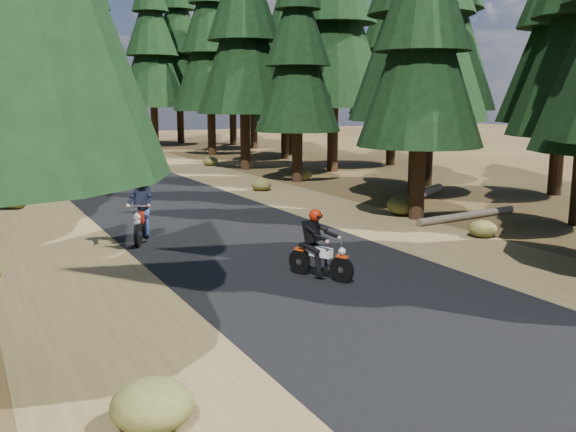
# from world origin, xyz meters

# --- Properties ---
(ground) EXTENTS (120.00, 120.00, 0.00)m
(ground) POSITION_xyz_m (0.00, 0.00, 0.00)
(ground) COLOR #402B17
(ground) RESTS_ON ground
(road) EXTENTS (6.00, 100.00, 0.01)m
(road) POSITION_xyz_m (0.00, 5.00, 0.01)
(road) COLOR black
(road) RESTS_ON ground
(shoulder_l) EXTENTS (3.20, 100.00, 0.01)m
(shoulder_l) POSITION_xyz_m (-4.60, 5.00, 0.00)
(shoulder_l) COLOR brown
(shoulder_l) RESTS_ON ground
(shoulder_r) EXTENTS (3.20, 100.00, 0.01)m
(shoulder_r) POSITION_xyz_m (4.60, 5.00, 0.00)
(shoulder_r) COLOR brown
(shoulder_r) RESTS_ON ground
(pine_forest) EXTENTS (34.59, 55.08, 16.32)m
(pine_forest) POSITION_xyz_m (-0.02, 21.05, 7.89)
(pine_forest) COLOR black
(pine_forest) RESTS_ON ground
(log_near) EXTENTS (4.29, 2.96, 0.32)m
(log_near) POSITION_xyz_m (8.62, 7.48, 0.16)
(log_near) COLOR #4C4233
(log_near) RESTS_ON ground
(log_far) EXTENTS (4.17, 0.68, 0.24)m
(log_far) POSITION_xyz_m (7.39, 3.66, 0.12)
(log_far) COLOR #4C4233
(log_far) RESTS_ON ground
(understory_shrubs) EXTENTS (15.13, 32.48, 0.65)m
(understory_shrubs) POSITION_xyz_m (0.27, 7.49, 0.28)
(understory_shrubs) COLOR #474C1E
(understory_shrubs) RESTS_ON ground
(rider_lead) EXTENTS (1.13, 1.69, 1.46)m
(rider_lead) POSITION_xyz_m (0.02, 0.06, 0.49)
(rider_lead) COLOR white
(rider_lead) RESTS_ON road
(rider_follow) EXTENTS (1.30, 1.99, 1.71)m
(rider_follow) POSITION_xyz_m (-2.40, 5.20, 0.57)
(rider_follow) COLOR maroon
(rider_follow) RESTS_ON road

